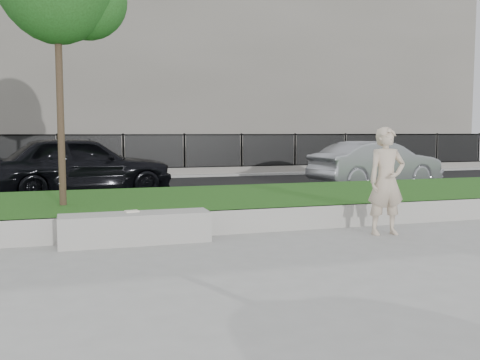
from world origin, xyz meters
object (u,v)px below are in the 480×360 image
object	(u,v)px
man	(386,181)
book	(132,211)
car_dark	(81,165)
car_silver	(376,164)
stone_bench	(136,228)

from	to	relation	value
man	book	distance (m)	4.10
car_dark	car_silver	bearing A→B (deg)	-100.52
stone_bench	man	world-z (taller)	man
man	car_dark	world-z (taller)	man
man	car_silver	world-z (taller)	man
stone_bench	book	world-z (taller)	book
man	car_dark	distance (m)	8.26
man	car_dark	xyz separation A→B (m)	(-4.63, 6.84, -0.05)
car_dark	book	bearing A→B (deg)	177.43
stone_bench	book	bearing A→B (deg)	106.95
stone_bench	book	xyz separation A→B (m)	(-0.04, 0.13, 0.24)
car_dark	car_silver	world-z (taller)	car_dark
car_dark	stone_bench	bearing A→B (deg)	177.67
stone_bench	book	size ratio (longest dim) A/B	11.32
stone_bench	car_dark	distance (m)	6.35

